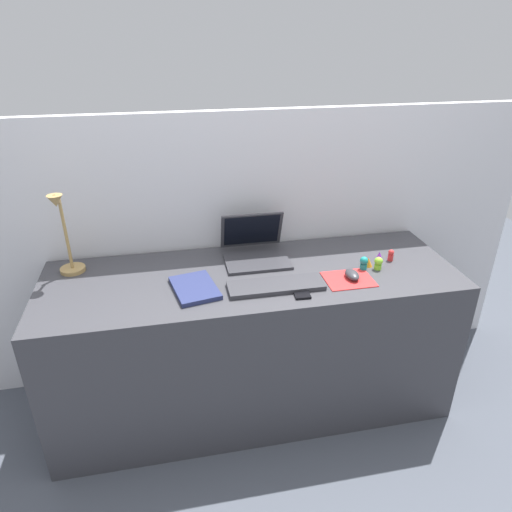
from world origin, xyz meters
The scene contains 15 objects.
ground_plane centered at (0.00, 0.00, 0.00)m, with size 6.00×6.00×0.00m, color #474C56.
back_wall centered at (0.00, 0.35, 0.70)m, with size 3.07×0.05×1.40m, color silver.
desk centered at (0.00, 0.00, 0.37)m, with size 1.87×0.63×0.74m, color #38383D.
laptop centered at (0.05, 0.17, 0.79)m, with size 0.30×0.28×0.20m.
keyboard centered at (0.08, -0.14, 0.75)m, with size 0.41×0.13×0.02m, color #333338.
mousepad centered at (0.41, -0.13, 0.74)m, with size 0.21×0.17×0.00m, color red.
mouse centered at (0.42, -0.13, 0.76)m, with size 0.06×0.10×0.03m, color #333338.
cell_phone centered at (0.17, -0.19, 0.74)m, with size 0.06×0.13×0.01m, color black.
desk_lamp centered at (-0.79, 0.16, 0.92)m, with size 0.11×0.15×0.39m.
notebook_pad centered at (-0.26, -0.09, 0.75)m, with size 0.17×0.24×0.02m, color navy.
toy_figurine_orange centered at (0.54, -0.03, 0.76)m, with size 0.04×0.04×0.04m, color orange.
toy_figurine_purple centered at (0.62, 0.02, 0.76)m, with size 0.04×0.04×0.04m, color purple.
toy_figurine_teal centered at (0.51, -0.06, 0.77)m, with size 0.04×0.04×0.06m.
toy_figurine_red centered at (0.67, 0.01, 0.77)m, with size 0.03×0.03×0.06m.
toy_figurine_lime centered at (0.57, -0.06, 0.77)m, with size 0.04×0.04×0.06m.
Camera 1 is at (-0.34, -1.79, 1.74)m, focal length 32.47 mm.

